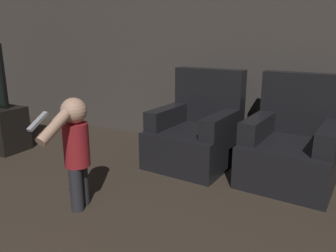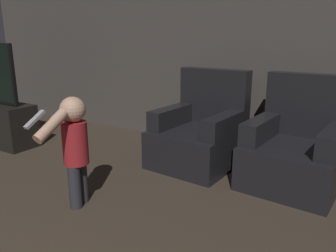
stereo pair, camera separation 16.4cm
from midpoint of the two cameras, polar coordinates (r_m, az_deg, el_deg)
wall_back at (r=4.00m, az=7.94°, el=14.94°), size 8.40×0.05×2.60m
armchair_left at (r=3.48m, az=3.64°, el=-1.25°), size 0.85×0.92×0.98m
armchair_right at (r=3.23m, az=19.51°, el=-3.40°), size 0.86×0.93×0.98m
person_toddler at (r=2.58m, az=-17.58°, el=-3.21°), size 0.19×0.59×0.88m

